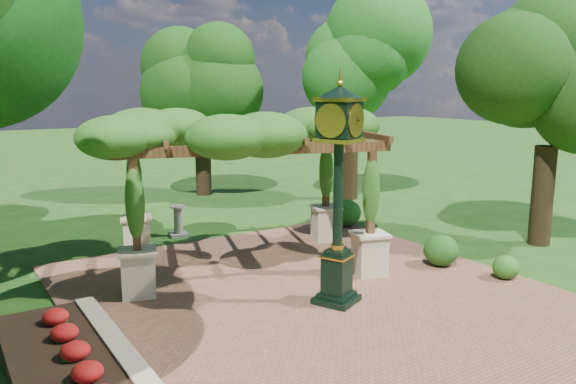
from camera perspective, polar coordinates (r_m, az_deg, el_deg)
ground at (r=11.74m, az=6.77°, el=-12.53°), size 120.00×120.00×0.00m
brick_plaza at (r=12.46m, az=3.80°, el=-10.98°), size 10.00×12.00×0.04m
border_wall at (r=10.10m, az=-16.68°, el=-15.67°), size 0.35×5.00×0.40m
flower_bed at (r=9.94m, az=-21.86°, el=-16.58°), size 1.50×5.00×0.36m
pedestal_clock at (r=11.64m, az=5.17°, el=1.72°), size 1.23×1.23×4.70m
pergola at (r=14.29m, az=-4.38°, el=5.36°), size 7.30×5.71×4.03m
sundial at (r=17.94m, az=-11.09°, el=-3.08°), size 0.63×0.63×0.97m
shrub_front at (r=14.64m, az=21.26°, el=-7.12°), size 0.83×0.83×0.57m
shrub_mid at (r=15.14m, az=15.29°, el=-5.72°), size 1.08×1.08×0.81m
shrub_back at (r=18.84m, az=5.94°, el=-2.10°), size 1.07×1.07×0.89m
tree_north at (r=24.39m, az=-8.85°, el=11.58°), size 3.68×3.68×7.44m
tree_east_far at (r=23.33m, az=6.51°, el=14.70°), size 4.10×4.10×9.21m
tree_east_near at (r=17.81m, az=25.36°, el=11.48°), size 3.55×3.55×7.58m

